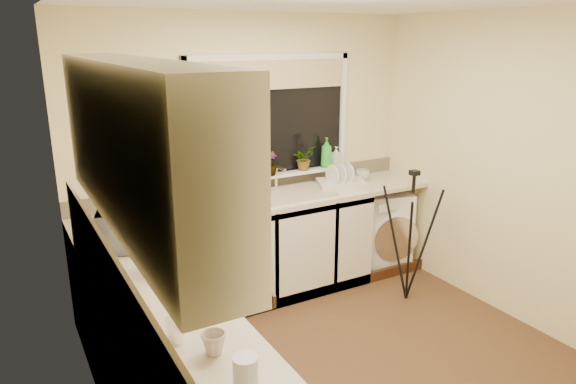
{
  "coord_description": "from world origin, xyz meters",
  "views": [
    {
      "loc": [
        -1.95,
        -2.65,
        2.23
      ],
      "look_at": [
        -0.14,
        0.55,
        1.15
      ],
      "focal_mm": 32.7,
      "sensor_mm": 36.0,
      "label": 1
    }
  ],
  "objects_px": {
    "plant_b": "(241,166)",
    "soap_bottle_green": "(326,152)",
    "kettle": "(166,255)",
    "tripod": "(410,237)",
    "soap_bottle_clear": "(336,156)",
    "washing_machine": "(378,228)",
    "glass_jug": "(246,374)",
    "plant_d": "(304,158)",
    "cup_left": "(214,343)",
    "laptop": "(185,206)",
    "steel_jar": "(176,329)",
    "dish_rack": "(342,184)",
    "cup_back": "(362,175)",
    "microwave": "(127,224)",
    "plant_c": "(270,163)",
    "plant_a": "(220,166)"
  },
  "relations": [
    {
      "from": "kettle",
      "to": "plant_b",
      "type": "distance_m",
      "value": 1.63
    },
    {
      "from": "plant_a",
      "to": "plant_c",
      "type": "bearing_deg",
      "value": -4.03
    },
    {
      "from": "washing_machine",
      "to": "glass_jug",
      "type": "bearing_deg",
      "value": -122.33
    },
    {
      "from": "washing_machine",
      "to": "dish_rack",
      "type": "height_order",
      "value": "dish_rack"
    },
    {
      "from": "plant_d",
      "to": "cup_back",
      "type": "relative_size",
      "value": 1.63
    },
    {
      "from": "microwave",
      "to": "cup_left",
      "type": "height_order",
      "value": "microwave"
    },
    {
      "from": "kettle",
      "to": "plant_c",
      "type": "distance_m",
      "value": 1.81
    },
    {
      "from": "washing_machine",
      "to": "plant_a",
      "type": "xyz_separation_m",
      "value": [
        -1.6,
        0.18,
        0.79
      ]
    },
    {
      "from": "washing_machine",
      "to": "plant_a",
      "type": "height_order",
      "value": "plant_a"
    },
    {
      "from": "washing_machine",
      "to": "plant_b",
      "type": "bearing_deg",
      "value": -171.1
    },
    {
      "from": "tripod",
      "to": "plant_c",
      "type": "xyz_separation_m",
      "value": [
        -0.89,
        0.89,
        0.57
      ]
    },
    {
      "from": "dish_rack",
      "to": "tripod",
      "type": "bearing_deg",
      "value": -46.2
    },
    {
      "from": "washing_machine",
      "to": "soap_bottle_green",
      "type": "height_order",
      "value": "soap_bottle_green"
    },
    {
      "from": "plant_d",
      "to": "soap_bottle_green",
      "type": "bearing_deg",
      "value": -3.55
    },
    {
      "from": "laptop",
      "to": "plant_d",
      "type": "xyz_separation_m",
      "value": [
        1.24,
        0.26,
        0.19
      ]
    },
    {
      "from": "plant_c",
      "to": "cup_back",
      "type": "height_order",
      "value": "plant_c"
    },
    {
      "from": "washing_machine",
      "to": "tripod",
      "type": "bearing_deg",
      "value": -93.1
    },
    {
      "from": "glass_jug",
      "to": "soap_bottle_green",
      "type": "bearing_deg",
      "value": 50.84
    },
    {
      "from": "steel_jar",
      "to": "cup_back",
      "type": "height_order",
      "value": "steel_jar"
    },
    {
      "from": "washing_machine",
      "to": "microwave",
      "type": "bearing_deg",
      "value": -153.66
    },
    {
      "from": "tripod",
      "to": "cup_left",
      "type": "relative_size",
      "value": 10.75
    },
    {
      "from": "tripod",
      "to": "plant_b",
      "type": "relative_size",
      "value": 5.15
    },
    {
      "from": "glass_jug",
      "to": "plant_d",
      "type": "height_order",
      "value": "plant_d"
    },
    {
      "from": "steel_jar",
      "to": "plant_b",
      "type": "height_order",
      "value": "plant_b"
    },
    {
      "from": "kettle",
      "to": "dish_rack",
      "type": "bearing_deg",
      "value": 26.99
    },
    {
      "from": "washing_machine",
      "to": "cup_left",
      "type": "bearing_deg",
      "value": -126.41
    },
    {
      "from": "laptop",
      "to": "dish_rack",
      "type": "xyz_separation_m",
      "value": [
        1.5,
        0.01,
        -0.03
      ]
    },
    {
      "from": "laptop",
      "to": "tripod",
      "type": "xyz_separation_m",
      "value": [
        1.77,
        -0.65,
        -0.38
      ]
    },
    {
      "from": "plant_a",
      "to": "soap_bottle_green",
      "type": "xyz_separation_m",
      "value": [
        1.07,
        -0.02,
        0.01
      ]
    },
    {
      "from": "plant_b",
      "to": "soap_bottle_green",
      "type": "height_order",
      "value": "soap_bottle_green"
    },
    {
      "from": "soap_bottle_green",
      "to": "microwave",
      "type": "bearing_deg",
      "value": -162.27
    },
    {
      "from": "microwave",
      "to": "plant_b",
      "type": "height_order",
      "value": "plant_b"
    },
    {
      "from": "kettle",
      "to": "tripod",
      "type": "bearing_deg",
      "value": 8.55
    },
    {
      "from": "plant_a",
      "to": "plant_b",
      "type": "height_order",
      "value": "plant_a"
    },
    {
      "from": "laptop",
      "to": "steel_jar",
      "type": "xyz_separation_m",
      "value": [
        -0.63,
        -1.72,
        -0.01
      ]
    },
    {
      "from": "washing_machine",
      "to": "laptop",
      "type": "bearing_deg",
      "value": -162.03
    },
    {
      "from": "cup_back",
      "to": "plant_c",
      "type": "bearing_deg",
      "value": 173.65
    },
    {
      "from": "kettle",
      "to": "cup_left",
      "type": "distance_m",
      "value": 0.92
    },
    {
      "from": "dish_rack",
      "to": "plant_d",
      "type": "height_order",
      "value": "plant_d"
    },
    {
      "from": "laptop",
      "to": "kettle",
      "type": "xyz_separation_m",
      "value": [
        -0.45,
        -0.98,
        0.04
      ]
    },
    {
      "from": "tripod",
      "to": "steel_jar",
      "type": "xyz_separation_m",
      "value": [
        -2.4,
        -1.07,
        0.37
      ]
    },
    {
      "from": "cup_left",
      "to": "steel_jar",
      "type": "bearing_deg",
      "value": 121.83
    },
    {
      "from": "soap_bottle_green",
      "to": "tripod",
      "type": "bearing_deg",
      "value": -72.29
    },
    {
      "from": "plant_d",
      "to": "cup_left",
      "type": "xyz_separation_m",
      "value": [
        -1.76,
        -2.16,
        -0.21
      ]
    },
    {
      "from": "laptop",
      "to": "microwave",
      "type": "height_order",
      "value": "microwave"
    },
    {
      "from": "plant_c",
      "to": "soap_bottle_green",
      "type": "relative_size",
      "value": 0.79
    },
    {
      "from": "tripod",
      "to": "plant_a",
      "type": "xyz_separation_m",
      "value": [
        -1.35,
        0.92,
        0.59
      ]
    },
    {
      "from": "tripod",
      "to": "soap_bottle_clear",
      "type": "relative_size",
      "value": 6.39
    },
    {
      "from": "dish_rack",
      "to": "tripod",
      "type": "distance_m",
      "value": 0.79
    },
    {
      "from": "soap_bottle_green",
      "to": "cup_back",
      "type": "bearing_deg",
      "value": -18.19
    }
  ]
}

